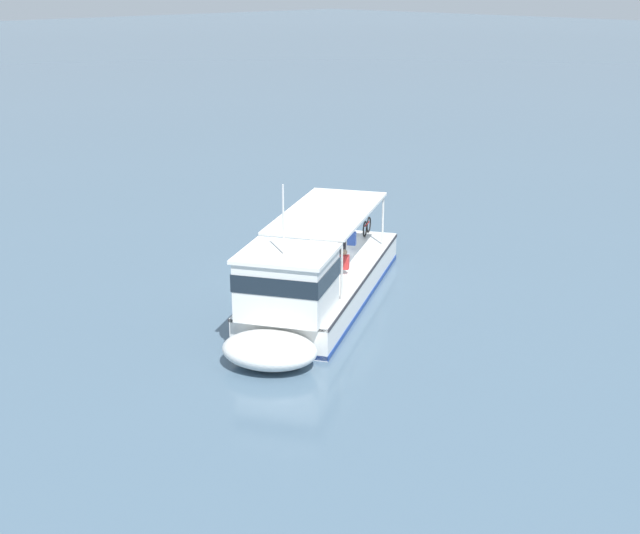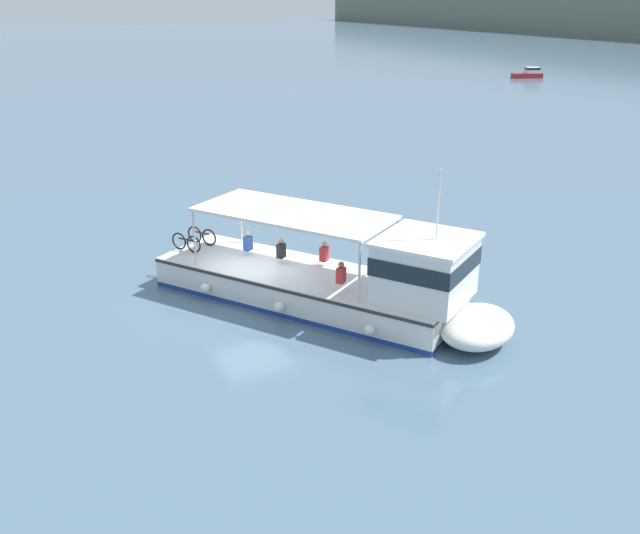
# 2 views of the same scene
# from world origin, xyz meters

# --- Properties ---
(ground_plane) EXTENTS (400.00, 400.00, 0.00)m
(ground_plane) POSITION_xyz_m (0.00, 0.00, 0.00)
(ground_plane) COLOR slate
(ferry_main) EXTENTS (12.54, 9.05, 5.32)m
(ferry_main) POSITION_xyz_m (2.64, 2.39, 1.02)
(ferry_main) COLOR white
(ferry_main) RESTS_ON ground
(motorboat_off_bow) EXTENTS (2.56, 3.82, 1.26)m
(motorboat_off_bow) POSITION_xyz_m (-43.81, 56.95, 0.54)
(motorboat_off_bow) COLOR maroon
(motorboat_off_bow) RESTS_ON ground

